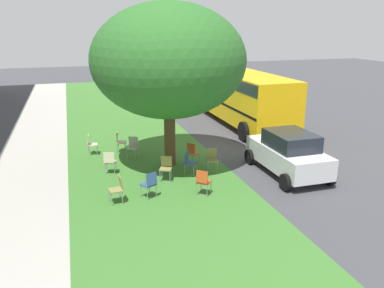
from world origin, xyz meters
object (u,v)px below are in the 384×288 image
Objects in this scene: chair_4 at (91,143)px; chair_8 at (189,161)px; school_bus at (236,91)px; chair_1 at (193,152)px; chair_5 at (150,183)px; chair_7 at (118,187)px; chair_10 at (203,180)px; chair_2 at (212,158)px; chair_0 at (166,166)px; chair_9 at (133,145)px; chair_3 at (120,140)px; chair_6 at (110,161)px; parked_car at (288,153)px; street_tree at (169,61)px.

chair_4 is 1.00× the size of chair_8.
chair_1 is at bearing 144.05° from school_bus.
chair_1 is at bearing -40.54° from chair_5.
chair_7 is 2.75m from chair_10.
chair_2 is at bearing -64.85° from chair_7.
school_bus is at bearing -29.02° from chair_10.
chair_0 is at bearing 141.86° from school_bus.
chair_4 and chair_9 have the same top height.
chair_0 is 1.00× the size of chair_4.
chair_7 is (-5.17, 0.72, 0.00)m from chair_3.
chair_10 is at bearing -153.06° from chair_0.
chair_6 is (-0.13, 3.29, 0.00)m from chair_1.
parked_car reaches higher than chair_10.
chair_10 is at bearing -159.65° from chair_3.
school_bus is at bearing -29.51° from chair_2.
chair_3 is 5.22m from chair_7.
school_bus reaches higher than parked_car.
street_tree is 7.08× the size of chair_6.
chair_1 is 1.00× the size of chair_6.
chair_6 is 6.66m from parked_car.
chair_5 and chair_7 have the same top height.
school_bus is at bearing -38.14° from chair_0.
chair_6 and chair_7 have the same top height.
chair_1 is (1.33, -1.42, 0.00)m from chair_0.
chair_3 and chair_8 have the same top height.
chair_0 is at bearing 79.91° from parked_car.
chair_10 is (-0.26, -2.74, 0.00)m from chair_7.
chair_1 is at bearing -47.01° from chair_0.
parked_car reaches higher than chair_9.
chair_2 is at bearing -128.39° from chair_4.
chair_8 is (1.67, -2.84, 0.00)m from chair_7.
chair_7 is 3.30m from chair_8.
chair_4 is at bearing 57.31° from chair_1.
street_tree reaches higher than chair_0.
chair_4 is at bearing 51.61° from chair_2.
chair_1 and chair_8 have the same top height.
school_bus is at bearing -54.68° from chair_9.
street_tree is 7.08× the size of chair_1.
chair_10 is at bearing 103.38° from parked_car.
chair_0 is 1.00× the size of chair_9.
chair_1 and chair_4 have the same top height.
chair_9 is at bearing 54.84° from parked_car.
parked_car is at bearing -125.16° from chair_9.
chair_1 is 4.29m from chair_7.
chair_1 is 1.00× the size of chair_7.
school_bus reaches higher than chair_0.
chair_10 is (-0.31, -1.71, 0.00)m from chair_5.
chair_2 is 8.45m from school_bus.
chair_9 is (-0.90, -0.44, 0.00)m from chair_3.
chair_4 is 1.00× the size of chair_10.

